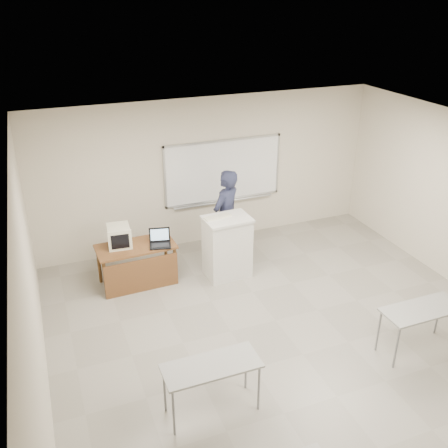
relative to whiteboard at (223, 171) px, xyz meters
name	(u,v)px	position (x,y,z in m)	size (l,w,h in m)	color
floor	(303,355)	(-0.30, -3.97, -1.49)	(7.00, 8.00, 0.01)	gray
whiteboard	(223,171)	(0.00, 0.00, 0.00)	(2.48, 0.10, 1.31)	white
student_desks	(364,381)	(-0.30, -5.32, -0.81)	(4.40, 2.20, 0.73)	gray
instructor_desk	(138,259)	(-2.10, -1.25, -0.95)	(1.37, 0.68, 0.75)	brown
podium	(227,247)	(-0.50, -1.47, -0.90)	(0.82, 0.60, 1.16)	white
crt_monitor	(119,236)	(-2.35, -1.02, -0.55)	(0.40, 0.45, 0.38)	beige
laptop	(159,242)	(-1.70, -1.26, -0.67)	(0.37, 0.34, 0.27)	black
mouse	(165,238)	(-1.55, -1.09, -0.71)	(0.09, 0.06, 0.04)	#B6B9BE
keyboard	(218,217)	(-0.65, -1.39, -0.31)	(0.49, 0.16, 0.03)	beige
presenter	(226,217)	(-0.32, -0.95, -0.55)	(0.68, 0.45, 1.86)	black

